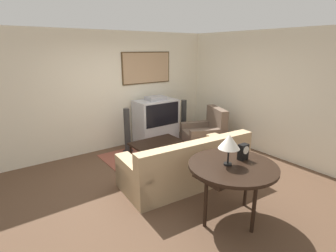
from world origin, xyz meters
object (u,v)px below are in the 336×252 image
at_px(table_lamp, 229,142).
at_px(couch, 187,167).
at_px(armchair, 205,135).
at_px(tv, 156,122).
at_px(speaker_tower_left, 127,132).
at_px(console_table, 233,169).
at_px(speaker_tower_right, 184,120).
at_px(mantel_clock, 243,152).
at_px(coffee_table, 156,143).

bearing_deg(table_lamp, couch, 78.50).
bearing_deg(table_lamp, armchair, 52.10).
height_order(tv, speaker_tower_left, tv).
xyz_separation_m(tv, speaker_tower_left, (-0.83, -0.07, -0.08)).
height_order(console_table, speaker_tower_left, speaker_tower_left).
xyz_separation_m(console_table, table_lamp, (-0.06, 0.04, 0.39)).
relative_size(armchair, speaker_tower_left, 1.09).
xyz_separation_m(couch, table_lamp, (-0.22, -1.10, 0.84)).
bearing_deg(couch, armchair, -138.93).
xyz_separation_m(tv, speaker_tower_right, (0.83, -0.07, -0.08)).
distance_m(armchair, mantel_clock, 2.73).
bearing_deg(console_table, table_lamp, 148.66).
distance_m(coffee_table, speaker_tower_right, 1.57).
relative_size(couch, armchair, 2.05).
bearing_deg(tv, mantel_clock, -100.78).
height_order(table_lamp, speaker_tower_right, table_lamp).
bearing_deg(armchair, speaker_tower_left, -94.61).
height_order(tv, mantel_clock, tv).
relative_size(armchair, speaker_tower_right, 1.09).
xyz_separation_m(console_table, speaker_tower_left, (-0.00, 3.07, -0.26)).
bearing_deg(mantel_clock, speaker_tower_left, 94.58).
relative_size(coffee_table, mantel_clock, 4.74).
distance_m(tv, table_lamp, 3.27).
bearing_deg(speaker_tower_left, coffee_table, -69.01).
bearing_deg(coffee_table, speaker_tower_left, 110.99).
height_order(coffee_table, table_lamp, table_lamp).
height_order(couch, console_table, couch).
relative_size(tv, table_lamp, 2.81).
relative_size(console_table, speaker_tower_right, 1.16).
height_order(tv, armchair, tv).
height_order(coffee_table, speaker_tower_left, speaker_tower_left).
height_order(tv, couch, tv).
xyz_separation_m(couch, coffee_table, (0.13, 1.17, 0.06)).
bearing_deg(tv, console_table, -104.85).
xyz_separation_m(coffee_table, speaker_tower_right, (1.38, 0.75, 0.12)).
xyz_separation_m(armchair, table_lamp, (-1.74, -2.23, 0.85)).
relative_size(mantel_clock, speaker_tower_left, 0.22).
bearing_deg(mantel_clock, armchair, 57.34).
distance_m(mantel_clock, speaker_tower_right, 3.38).
bearing_deg(table_lamp, speaker_tower_left, 88.82).
xyz_separation_m(tv, console_table, (-0.83, -3.13, 0.18)).
bearing_deg(coffee_table, console_table, -97.11).
bearing_deg(table_lamp, coffee_table, 81.20).
bearing_deg(console_table, tv, 75.15).
distance_m(couch, speaker_tower_right, 2.45).
relative_size(tv, armchair, 1.07).
bearing_deg(speaker_tower_left, couch, -85.20).
bearing_deg(coffee_table, mantel_clock, -91.18).
relative_size(coffee_table, speaker_tower_right, 1.04).
distance_m(table_lamp, speaker_tower_right, 3.55).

